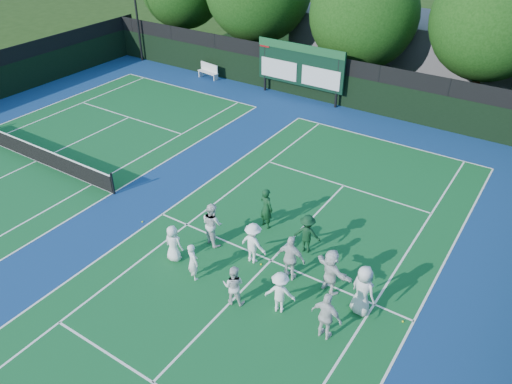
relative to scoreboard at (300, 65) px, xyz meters
The scene contains 28 objects.
ground 17.23m from the scoreboard, 65.78° to the right, with size 120.00×120.00×0.00m, color #1B340E.
court_apron 14.78m from the scoreboard, 86.03° to the right, with size 34.00×32.00×0.01m, color navy.
near_court 16.33m from the scoreboard, 64.32° to the right, with size 11.05×23.85×0.01m.
left_court 16.32m from the scoreboard, 115.60° to the right, with size 11.05×23.85×0.01m.
back_fence 1.38m from the scoreboard, 22.25° to the left, with size 34.00×0.08×3.00m.
scoreboard is the anchor object (origin of this frame).
clubhouse 9.80m from the scoreboard, 59.22° to the left, with size 18.00×6.00×4.00m, color #59595E.
tennis_net 16.26m from the scoreboard, 115.60° to the right, with size 11.30×0.10×1.10m.
bench 7.35m from the scoreboard, behind, with size 1.72×0.71×1.06m.
tree_c 5.27m from the scoreboard, 58.81° to the left, with size 6.88×6.88×8.25m.
tree_d 11.09m from the scoreboard, 21.97° to the left, with size 6.65×6.65×8.74m.
tennis_ball_0 16.19m from the scoreboard, 79.24° to the right, with size 0.07×0.07×0.07m, color yellow.
tennis_ball_1 16.62m from the scoreboard, 65.51° to the right, with size 0.07×0.07×0.07m, color yellow.
tennis_ball_2 19.32m from the scoreboard, 50.52° to the right, with size 0.07×0.07×0.07m, color yellow.
tennis_ball_3 15.68m from the scoreboard, 85.46° to the right, with size 0.07×0.07×0.07m, color yellow.
tennis_ball_5 17.64m from the scoreboard, 53.84° to the right, with size 0.07×0.07×0.07m, color yellow.
player_front_0 17.03m from the scoreboard, 76.61° to the right, with size 0.74×0.48×1.51m, color white.
player_front_1 17.73m from the scoreboard, 72.94° to the right, with size 0.55×0.36×1.50m, color white.
player_front_2 18.56m from the scoreboard, 67.46° to the right, with size 0.75×0.58×1.54m, color silver.
player_front_3 18.70m from the scoreboard, 62.63° to the right, with size 1.02×0.59×1.58m, color white.
player_front_4 19.72m from the scoreboard, 58.30° to the right, with size 1.04×0.43×1.77m, color silver.
player_back_0 15.62m from the scoreboard, 73.14° to the right, with size 0.88×0.69×1.81m, color silver.
player_back_1 16.35m from the scoreboard, 66.65° to the right, with size 1.09×0.63×1.68m, color white.
player_back_2 17.10m from the scoreboard, 61.71° to the right, with size 1.07×0.45×1.83m, color silver.
player_back_3 17.67m from the scoreboard, 57.21° to the right, with size 1.63×0.52×1.76m, color white.
player_back_4 18.65m from the scoreboard, 54.38° to the right, with size 0.92×0.60×1.88m, color silver.
coach_left 14.11m from the scoreboard, 66.13° to the right, with size 0.66×0.43×1.80m, color #0F371B.
coach_right 15.52m from the scoreboard, 59.60° to the right, with size 1.05×0.60×1.62m, color #0D3219.
Camera 1 is at (7.47, -11.33, 12.31)m, focal length 35.00 mm.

